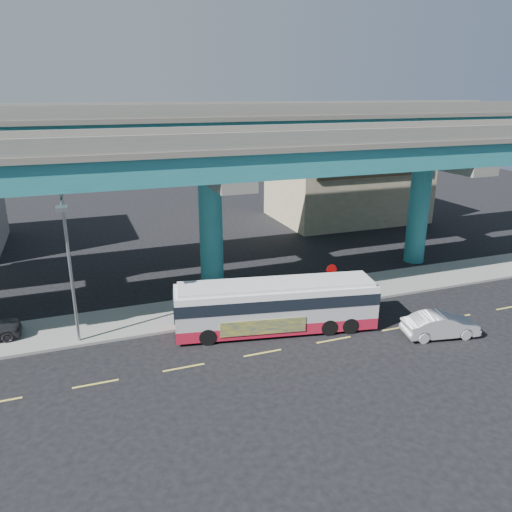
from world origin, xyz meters
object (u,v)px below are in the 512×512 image
object	(u,v)px
transit_bus	(276,304)
sedan	(440,325)
stop_sign	(331,275)
street_lamp	(68,252)

from	to	relation	value
transit_bus	sedan	size ratio (longest dim) A/B	2.64
sedan	stop_sign	bearing A→B (deg)	39.06
sedan	stop_sign	size ratio (longest dim) A/B	1.80
sedan	transit_bus	bearing A→B (deg)	75.50
sedan	stop_sign	world-z (taller)	stop_sign
street_lamp	transit_bus	bearing A→B (deg)	-9.12
transit_bus	sedan	xyz separation A→B (m)	(7.89, -3.70, -0.87)
transit_bus	street_lamp	bearing A→B (deg)	-178.54
transit_bus	stop_sign	xyz separation A→B (m)	(4.61, 2.37, 0.29)
transit_bus	street_lamp	world-z (taller)	street_lamp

